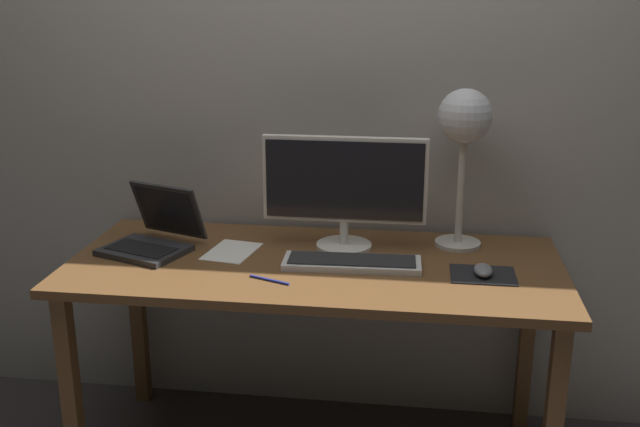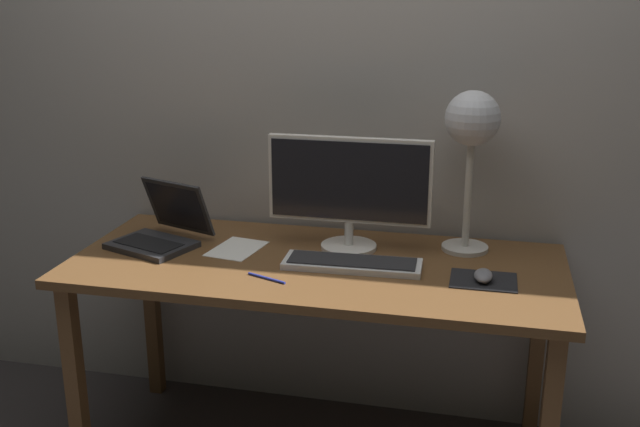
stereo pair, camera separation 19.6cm
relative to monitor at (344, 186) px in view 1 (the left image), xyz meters
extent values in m
cube|color=#A8A099|center=(-0.08, 0.26, 0.34)|extent=(4.80, 0.06, 2.60)
cube|color=brown|center=(-0.08, -0.14, -0.23)|extent=(1.60, 0.70, 0.03)
cube|color=brown|center=(-0.82, -0.43, -0.60)|extent=(0.05, 0.05, 0.71)
cube|color=brown|center=(-0.82, 0.15, -0.60)|extent=(0.05, 0.05, 0.71)
cube|color=brown|center=(0.66, 0.15, -0.60)|extent=(0.05, 0.05, 0.71)
cylinder|color=silver|center=(0.00, 0.00, -0.21)|extent=(0.19, 0.19, 0.01)
cylinder|color=silver|center=(0.00, 0.00, -0.16)|extent=(0.03, 0.03, 0.08)
cube|color=silver|center=(0.00, 0.00, 0.02)|extent=(0.55, 0.03, 0.29)
cube|color=black|center=(0.00, -0.02, 0.02)|extent=(0.53, 0.00, 0.26)
cube|color=silver|center=(0.04, -0.17, -0.21)|extent=(0.44, 0.16, 0.02)
cube|color=#28282B|center=(0.04, -0.17, -0.20)|extent=(0.41, 0.13, 0.01)
cube|color=#28282B|center=(-0.66, -0.14, -0.21)|extent=(0.32, 0.28, 0.02)
cube|color=black|center=(-0.66, -0.15, -0.20)|extent=(0.25, 0.18, 0.00)
cube|color=#28282B|center=(-0.61, -0.01, -0.10)|extent=(0.28, 0.17, 0.19)
cube|color=black|center=(-0.61, -0.01, -0.10)|extent=(0.25, 0.15, 0.17)
cylinder|color=beige|center=(0.39, 0.08, -0.21)|extent=(0.16, 0.16, 0.01)
cylinder|color=silver|center=(0.39, 0.08, 0.00)|extent=(0.02, 0.02, 0.40)
sphere|color=silver|center=(0.39, 0.08, 0.23)|extent=(0.18, 0.18, 0.18)
sphere|color=#FFEAB2|center=(0.39, 0.07, 0.19)|extent=(0.06, 0.06, 0.06)
cube|color=black|center=(0.45, -0.19, -0.22)|extent=(0.20, 0.16, 0.00)
ellipsoid|color=slate|center=(0.45, -0.20, -0.20)|extent=(0.06, 0.10, 0.03)
cube|color=white|center=(-0.37, -0.09, -0.22)|extent=(0.18, 0.23, 0.00)
cylinder|color=#2633A5|center=(-0.19, -0.33, -0.21)|extent=(0.13, 0.06, 0.01)
camera|label=1|loc=(0.24, -2.37, 0.64)|focal=41.51mm
camera|label=2|loc=(0.43, -2.33, 0.64)|focal=41.51mm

